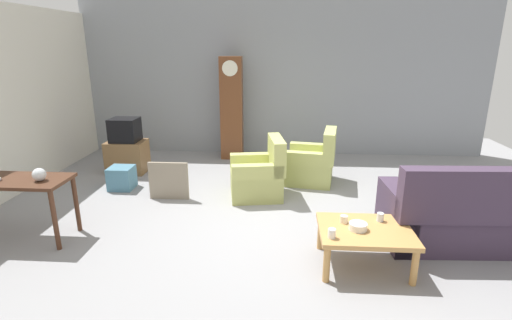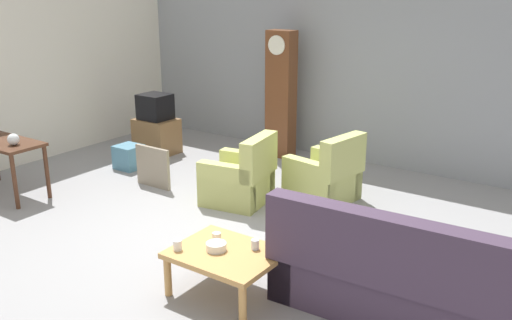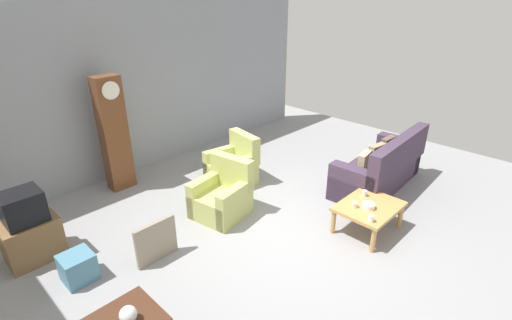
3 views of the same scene
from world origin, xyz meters
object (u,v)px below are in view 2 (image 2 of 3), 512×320
console_table_dark (1,148)px  framed_picture_leaning (153,167)px  armchair_olive_far (325,178)px  cup_white_porcelain (178,245)px  couch_floral (395,279)px  cup_blue_rimmed (255,244)px  bowl_white_stacked (216,246)px  coffee_table_wood (226,257)px  glass_dome_cloche (13,139)px  tv_crt (155,107)px  cup_cream_tall (217,237)px  grandfather_clock (281,95)px  armchair_olive_near (240,180)px  storage_box_blue (129,157)px  tv_stand_cabinet (157,136)px

console_table_dark → framed_picture_leaning: 2.01m
armchair_olive_far → cup_white_porcelain: bearing=-90.4°
couch_floral → cup_blue_rimmed: couch_floral is taller
cup_blue_rimmed → bowl_white_stacked: bearing=-141.7°
coffee_table_wood → glass_dome_cloche: size_ratio=6.32×
armchair_olive_far → bowl_white_stacked: size_ratio=4.90×
coffee_table_wood → cup_blue_rimmed: cup_blue_rimmed is taller
cup_white_porcelain → framed_picture_leaning: bearing=139.3°
coffee_table_wood → tv_crt: size_ratio=2.00×
cup_cream_tall → bowl_white_stacked: 0.20m
framed_picture_leaning → cup_cream_tall: framed_picture_leaning is taller
grandfather_clock → cup_blue_rimmed: size_ratio=22.12×
armchair_olive_near → tv_crt: 2.73m
tv_crt → cup_cream_tall: tv_crt is taller
cup_white_porcelain → coffee_table_wood: bearing=30.9°
storage_box_blue → cup_white_porcelain: cup_white_porcelain is taller
framed_picture_leaning → cup_cream_tall: bearing=-33.0°
storage_box_blue → cup_cream_tall: cup_cream_tall is taller
armchair_olive_far → glass_dome_cloche: (-3.31, -2.30, 0.53)m
framed_picture_leaning → armchair_olive_far: bearing=22.4°
console_table_dark → tv_crt: (0.32, 2.58, 0.14)m
storage_box_blue → tv_crt: bearing=105.3°
coffee_table_wood → grandfather_clock: size_ratio=0.47×
tv_crt → storage_box_blue: tv_crt is taller
coffee_table_wood → storage_box_blue: (-3.49, 2.05, -0.19)m
coffee_table_wood → armchair_olive_far: bearing=97.8°
tv_crt → cup_white_porcelain: (3.34, -3.14, -0.32)m
armchair_olive_far → tv_crt: size_ratio=1.92×
glass_dome_cloche → console_table_dark: bearing=174.3°
grandfather_clock → storage_box_blue: 2.61m
console_table_dark → cup_blue_rimmed: bearing=-1.9°
armchair_olive_far → bowl_white_stacked: armchair_olive_far is taller
framed_picture_leaning → storage_box_blue: bearing=157.2°
grandfather_clock → bowl_white_stacked: grandfather_clock is taller
armchair_olive_far → tv_crt: (-3.36, 0.31, 0.49)m
armchair_olive_near → couch_floral: bearing=-27.4°
armchair_olive_near → cup_white_porcelain: (0.85, -2.12, 0.17)m
grandfather_clock → cup_blue_rimmed: (2.10, -3.76, -0.55)m
armchair_olive_near → tv_crt: size_ratio=1.92×
armchair_olive_far → storage_box_blue: 3.18m
cup_blue_rimmed → coffee_table_wood: bearing=-135.1°
armchair_olive_far → cup_cream_tall: 2.48m
armchair_olive_near → cup_white_porcelain: size_ratio=9.58×
coffee_table_wood → couch_floral: bearing=20.8°
tv_stand_cabinet → tv_crt: bearing=0.0°
console_table_dark → bowl_white_stacked: 3.97m
tv_stand_cabinet → glass_dome_cloche: 2.67m
armchair_olive_near → bowl_white_stacked: armchair_olive_near is taller
cup_blue_rimmed → tv_crt: bearing=145.2°
bowl_white_stacked → armchair_olive_far: bearing=95.9°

